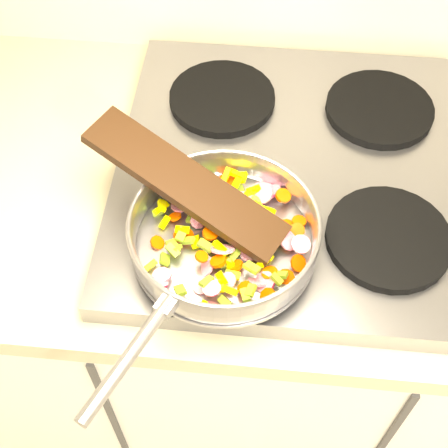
{
  "coord_description": "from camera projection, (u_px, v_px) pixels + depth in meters",
  "views": [
    {
      "loc": [
        -0.75,
        0.97,
        1.72
      ],
      "look_at": [
        -0.8,
        1.48,
        1.01
      ],
      "focal_mm": 50.0,
      "sensor_mm": 36.0,
      "label": 1
    }
  ],
  "objects": [
    {
      "name": "wooden_spatula",
      "position": [
        186.0,
        184.0,
        0.91
      ],
      "size": [
        0.32,
        0.21,
        0.09
      ],
      "primitive_type": "cube",
      "rotation": [
        0.0,
        -0.24,
        2.68
      ],
      "color": "black",
      "rests_on": "saute_pan"
    },
    {
      "name": "cooktop",
      "position": [
        296.0,
        173.0,
        1.05
      ],
      "size": [
        0.6,
        0.6,
        0.04
      ],
      "primitive_type": "cube",
      "color": "#939399",
      "rests_on": "counter_top"
    },
    {
      "name": "grate_br",
      "position": [
        379.0,
        109.0,
        1.1
      ],
      "size": [
        0.19,
        0.19,
        0.02
      ],
      "primitive_type": "cylinder",
      "color": "black",
      "rests_on": "cooktop"
    },
    {
      "name": "grate_fl",
      "position": [
        204.0,
        223.0,
        0.95
      ],
      "size": [
        0.19,
        0.19,
        0.02
      ],
      "primitive_type": "cylinder",
      "color": "black",
      "rests_on": "cooktop"
    },
    {
      "name": "vegetable_heap",
      "position": [
        230.0,
        233.0,
        0.91
      ],
      "size": [
        0.24,
        0.26,
        0.05
      ],
      "color": "#FFEC00",
      "rests_on": "saute_pan"
    },
    {
      "name": "saute_pan",
      "position": [
        223.0,
        234.0,
        0.89
      ],
      "size": [
        0.32,
        0.46,
        0.06
      ],
      "rotation": [
        0.0,
        0.0,
        -0.43
      ],
      "color": "#9E9EA5",
      "rests_on": "grate_fl"
    },
    {
      "name": "grate_bl",
      "position": [
        222.0,
        98.0,
        1.12
      ],
      "size": [
        0.19,
        0.19,
        0.02
      ],
      "primitive_type": "cylinder",
      "color": "black",
      "rests_on": "cooktop"
    },
    {
      "name": "grate_fr",
      "position": [
        388.0,
        238.0,
        0.94
      ],
      "size": [
        0.19,
        0.19,
        0.02
      ],
      "primitive_type": "cylinder",
      "color": "black",
      "rests_on": "cooktop"
    }
  ]
}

